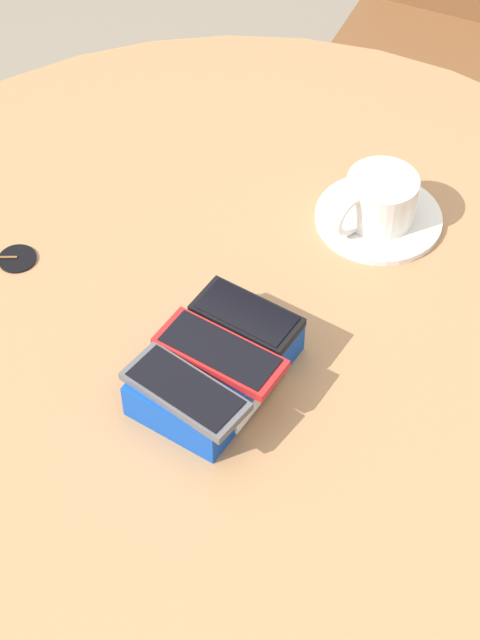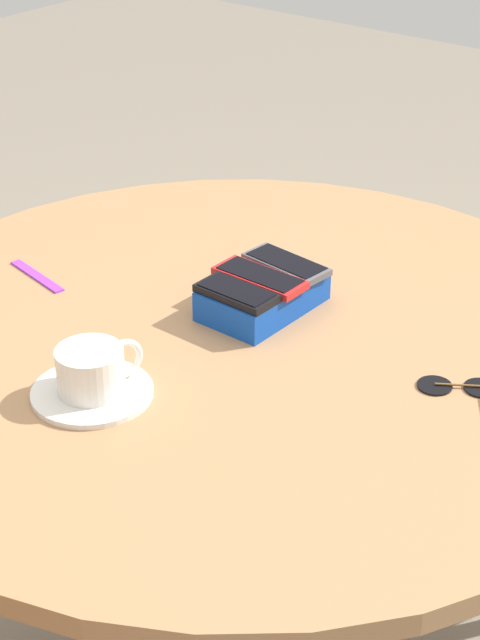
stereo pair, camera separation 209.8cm
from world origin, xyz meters
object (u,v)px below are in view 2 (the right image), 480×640
at_px(round_table, 240,383).
at_px(coffee_cup, 92,369).
at_px(phone_gray, 286,264).
at_px(lanyard_strap, 37,276).
at_px(phone_black, 236,293).
at_px(phone_box, 263,296).
at_px(sunglasses, 461,390).
at_px(phone_red, 260,277).
at_px(saucer, 92,392).

xyz_separation_m(round_table, coffee_cup, (0.24, -0.05, 0.12)).
distance_m(phone_gray, lanyard_strap, 0.39).
bearing_deg(round_table, phone_black, -128.95).
xyz_separation_m(phone_box, coffee_cup, (0.32, -0.03, 0.02)).
bearing_deg(phone_gray, sunglasses, 77.26).
bearing_deg(sunglasses, phone_black, -82.64).
xyz_separation_m(coffee_cup, sunglasses, (-0.30, 0.37, -0.04)).
relative_size(lanyard_strap, sunglasses, 0.96).
distance_m(phone_black, coffee_cup, 0.26).
bearing_deg(phone_box, phone_red, -84.14).
bearing_deg(phone_box, saucer, -6.37).
relative_size(round_table, phone_box, 6.23).
relative_size(round_table, sunglasses, 8.16).
height_order(phone_box, phone_red, phone_red).
height_order(round_table, phone_box, phone_box).
relative_size(phone_black, saucer, 0.75).
bearing_deg(phone_red, lanyard_strap, -68.30).
bearing_deg(lanyard_strap, phone_red, 111.70).
xyz_separation_m(round_table, lanyard_strap, (0.06, -0.36, 0.09)).
xyz_separation_m(round_table, saucer, (0.24, -0.05, 0.09)).
bearing_deg(phone_red, coffee_cup, -5.37).
bearing_deg(phone_box, sunglasses, 87.27).
relative_size(phone_gray, phone_black, 1.17).
height_order(phone_box, sunglasses, phone_box).
distance_m(phone_red, sunglasses, 0.34).
xyz_separation_m(phone_black, coffee_cup, (0.26, -0.03, -0.01)).
distance_m(phone_gray, saucer, 0.38).
relative_size(phone_black, lanyard_strap, 0.88).
distance_m(phone_black, saucer, 0.27).
distance_m(phone_black, lanyard_strap, 0.35).
bearing_deg(sunglasses, coffee_cup, -50.97).
xyz_separation_m(round_table, sunglasses, (-0.06, 0.32, 0.09)).
xyz_separation_m(saucer, sunglasses, (-0.30, 0.37, -0.00)).
bearing_deg(phone_black, lanyard_strap, -77.58).
xyz_separation_m(round_table, phone_red, (-0.07, -0.02, 0.14)).
relative_size(coffee_cup, lanyard_strap, 0.87).
height_order(phone_gray, phone_red, phone_red).
xyz_separation_m(phone_red, coffee_cup, (0.32, -0.03, -0.01)).
xyz_separation_m(phone_box, phone_gray, (-0.06, -0.00, 0.03)).
bearing_deg(sunglasses, phone_red, -92.60).
bearing_deg(round_table, lanyard_strap, -80.33).
xyz_separation_m(phone_red, phone_black, (0.06, 0.00, 0.00)).
height_order(phone_black, sunglasses, phone_black).
distance_m(phone_box, sunglasses, 0.34).
xyz_separation_m(phone_box, lanyard_strap, (0.13, -0.34, -0.02)).
bearing_deg(saucer, phone_red, 174.53).
height_order(round_table, sunglasses, sunglasses).
distance_m(phone_box, phone_red, 0.03).
relative_size(round_table, lanyard_strap, 8.53).
bearing_deg(saucer, coffee_cup, 162.36).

